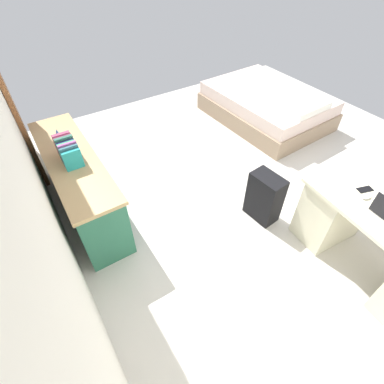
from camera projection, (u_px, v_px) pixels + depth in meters
The scene contains 11 objects.
ground_plane at pixel (255, 185), 3.72m from camera, with size 5.86×5.86×0.00m, color beige.
wall_back at pixel (21, 168), 1.90m from camera, with size 4.86×0.10×2.62m, color white.
door_wooden at pixel (8, 97), 3.27m from camera, with size 0.88×0.05×2.04m, color brown.
desk at pixel (376, 243), 2.59m from camera, with size 1.49×0.79×0.74m.
credenza at pixel (80, 184), 3.17m from camera, with size 1.80×0.48×0.75m.
bed at pixel (267, 106), 4.74m from camera, with size 1.95×1.47×0.58m.
suitcase_black at pixel (264, 197), 3.15m from camera, with size 0.36×0.22×0.58m, color black.
computer_mouse at pixel (367, 196), 2.50m from camera, with size 0.06×0.10×0.03m, color white.
cell_phone_by_mouse at pixel (365, 189), 2.58m from camera, with size 0.07×0.14×0.01m, color black.
book_row at pixel (68, 150), 2.80m from camera, with size 0.36×0.17×0.24m.
figurine_small at pixel (58, 134), 3.11m from camera, with size 0.08×0.08×0.11m, color #4C7FBF.
Camera 1 is at (-1.85, 2.16, 2.52)m, focal length 27.06 mm.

